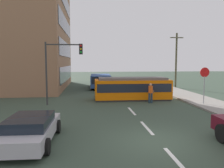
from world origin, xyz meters
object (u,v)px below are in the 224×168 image
(streetcar_tram, at_px, (132,88))
(utility_pole_mid, at_px, (176,59))
(city_bus, at_px, (101,81))
(parked_sedan_near, at_px, (31,129))
(traffic_light_mast, at_px, (61,61))
(pedestrian_crossing, at_px, (151,92))
(stop_sign, at_px, (205,78))

(streetcar_tram, distance_m, utility_pole_mid, 12.11)
(city_bus, bearing_deg, parked_sedan_near, -101.68)
(traffic_light_mast, bearing_deg, streetcar_tram, 16.88)
(streetcar_tram, bearing_deg, utility_pole_mid, 48.78)
(pedestrian_crossing, distance_m, utility_pole_mid, 12.95)
(parked_sedan_near, bearing_deg, city_bus, 78.32)
(streetcar_tram, distance_m, parked_sedan_near, 12.31)
(stop_sign, distance_m, utility_pole_mid, 12.60)
(pedestrian_crossing, xyz_separation_m, stop_sign, (3.93, -1.43, 1.25))
(stop_sign, bearing_deg, parked_sedan_near, -148.39)
(stop_sign, relative_size, traffic_light_mast, 0.57)
(parked_sedan_near, xyz_separation_m, traffic_light_mast, (0.30, 8.61, 2.91))
(parked_sedan_near, bearing_deg, streetcar_tram, 58.38)
(pedestrian_crossing, xyz_separation_m, parked_sedan_near, (-7.65, -8.56, -0.32))
(city_bus, relative_size, parked_sedan_near, 1.33)
(streetcar_tram, distance_m, city_bus, 9.49)
(city_bus, bearing_deg, streetcar_tram, -75.45)
(traffic_light_mast, bearing_deg, parked_sedan_near, -92.00)
(pedestrian_crossing, bearing_deg, city_bus, 107.89)
(pedestrian_crossing, bearing_deg, streetcar_tram, 122.06)
(utility_pole_mid, bearing_deg, pedestrian_crossing, -121.34)
(stop_sign, xyz_separation_m, utility_pole_mid, (2.63, 12.22, 1.62))
(parked_sedan_near, xyz_separation_m, utility_pole_mid, (14.22, 19.35, 3.19))
(streetcar_tram, xyz_separation_m, pedestrian_crossing, (1.20, -1.92, -0.11))
(traffic_light_mast, height_order, utility_pole_mid, utility_pole_mid)
(city_bus, distance_m, parked_sedan_near, 20.09)
(pedestrian_crossing, distance_m, parked_sedan_near, 11.49)
(city_bus, xyz_separation_m, traffic_light_mast, (-3.77, -11.05, 2.51))
(stop_sign, height_order, utility_pole_mid, utility_pole_mid)
(streetcar_tram, distance_m, pedestrian_crossing, 2.26)
(stop_sign, bearing_deg, pedestrian_crossing, 160.00)
(streetcar_tram, relative_size, city_bus, 1.16)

